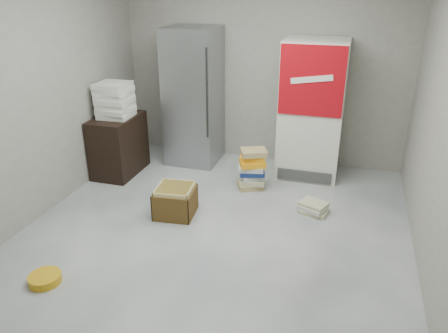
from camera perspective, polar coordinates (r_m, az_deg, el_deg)
name	(u,v)px	position (r m, az deg, el deg)	size (l,w,h in m)	color
ground	(206,246)	(4.48, -2.30, -10.38)	(5.00, 5.00, 0.00)	beige
room_shell	(203,67)	(3.78, -2.75, 12.88)	(4.04, 5.04, 2.82)	#9B968C
steel_fridge	(194,97)	(6.22, -3.98, 9.05)	(0.70, 0.72, 1.90)	#999BA0
coke_cooler	(312,110)	(5.87, 11.41, 7.30)	(0.80, 0.73, 1.80)	silver
wood_shelf	(119,145)	(6.10, -13.58, 2.73)	(0.50, 0.80, 0.80)	black
supply_box_stack	(115,100)	(5.91, -14.08, 8.42)	(0.43, 0.43, 0.45)	silver
phonebook_stack_main	(252,169)	(5.54, 3.69, -0.30)	(0.41, 0.38, 0.53)	tan
phonebook_stack_side	(313,208)	(5.13, 11.60, -5.29)	(0.37, 0.33, 0.13)	#BCB68A
cardboard_box	(175,203)	(4.99, -6.37, -4.76)	(0.47, 0.47, 0.35)	gold
bucket_lid	(45,279)	(4.30, -22.34, -13.40)	(0.29, 0.29, 0.08)	gold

